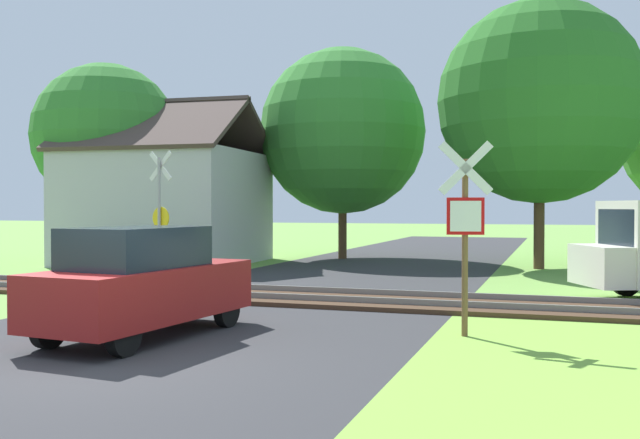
% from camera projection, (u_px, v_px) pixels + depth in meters
% --- Properties ---
extents(ground_plane, '(160.00, 160.00, 0.00)m').
position_uv_depth(ground_plane, '(98.00, 363.00, 9.60)').
color(ground_plane, '#6B9942').
extents(road_asphalt, '(7.92, 80.00, 0.01)m').
position_uv_depth(road_asphalt, '(174.00, 337.00, 11.49)').
color(road_asphalt, '#2D2D30').
rests_on(road_asphalt, ground).
extents(rail_track, '(60.00, 2.60, 0.22)m').
position_uv_depth(rail_track, '(285.00, 297.00, 16.19)').
color(rail_track, '#422D1E').
rests_on(rail_track, ground).
extents(stop_sign_near, '(0.86, 0.23, 3.16)m').
position_uv_depth(stop_sign_near, '(465.00, 225.00, 11.48)').
color(stop_sign_near, brown).
rests_on(stop_sign_near, ground).
extents(crossing_sign_far, '(0.86, 0.25, 3.71)m').
position_uv_depth(crossing_sign_far, '(160.00, 209.00, 20.33)').
color(crossing_sign_far, '#9E9EA5').
rests_on(crossing_sign_far, ground).
extents(house, '(6.94, 6.99, 6.15)m').
position_uv_depth(house, '(168.00, 203.00, 26.73)').
color(house, '#B7B7BC').
rests_on(house, ground).
extents(tree_right, '(6.86, 6.86, 9.07)m').
position_uv_depth(tree_right, '(540.00, 102.00, 23.99)').
color(tree_right, '#513823').
rests_on(tree_right, ground).
extents(tree_center, '(6.71, 6.71, 8.53)m').
position_uv_depth(tree_center, '(343.00, 131.00, 28.87)').
color(tree_center, '#513823').
rests_on(tree_center, ground).
extents(tree_left, '(5.51, 5.51, 7.53)m').
position_uv_depth(tree_left, '(106.00, 137.00, 27.03)').
color(tree_left, '#513823').
rests_on(tree_left, ground).
extents(parked_car, '(2.04, 4.15, 1.78)m').
position_uv_depth(parked_car, '(143.00, 282.00, 11.43)').
color(parked_car, maroon).
rests_on(parked_car, ground).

